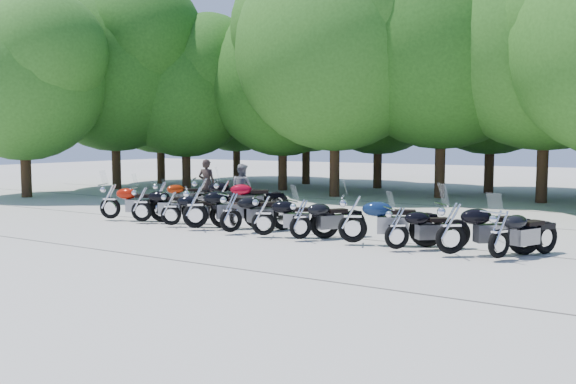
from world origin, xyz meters
The scene contains 29 objects.
ground centered at (0.00, 0.00, 0.00)m, with size 90.00×90.00×0.00m, color #9E9A8F.
tree_0 centered at (-15.42, 12.98, 5.45)m, with size 7.50×7.50×9.21m.
tree_1 centered at (-12.04, 11.24, 5.06)m, with size 6.97×6.97×8.55m.
tree_2 centered at (-7.25, 12.84, 5.31)m, with size 7.31×7.31×8.97m.
tree_3 centered at (-3.57, 11.24, 6.32)m, with size 8.70×8.70×10.67m.
tree_4 centered at (0.54, 13.09, 6.64)m, with size 9.13×9.13×11.20m.
tree_5 centered at (4.61, 13.20, 6.57)m, with size 9.04×9.04×11.10m.
tree_9 centered at (-13.53, 17.59, 5.52)m, with size 7.59×7.59×9.32m.
tree_10 centered at (-8.29, 16.97, 5.66)m, with size 7.78×7.78×9.55m.
tree_11 centered at (-3.76, 16.43, 5.49)m, with size 7.56×7.56×9.28m.
tree_12 centered at (1.80, 16.47, 5.72)m, with size 7.88×7.88×9.67m.
tree_16 centered at (-14.83, 4.00, 5.06)m, with size 6.97×6.97×8.55m.
tree_17 centered at (-14.68, 9.00, 6.04)m, with size 8.31×8.31×10.20m.
motorcycle_0 centered at (-5.89, 0.58, 0.65)m, with size 0.70×2.31×1.31m, color #951305, non-canonical shape.
motorcycle_1 centered at (-4.62, 0.64, 0.63)m, with size 0.67×2.22×1.25m, color black, non-canonical shape.
motorcycle_2 centered at (-3.35, 0.53, 0.58)m, with size 0.63×2.07×1.17m, color black, non-canonical shape.
motorcycle_3 centered at (-2.35, 0.42, 0.69)m, with size 0.75×2.45×1.39m, color black, non-canonical shape.
motorcycle_4 centered at (-1.08, 0.36, 0.63)m, with size 0.68×2.23×1.26m, color black, non-canonical shape.
motorcycle_5 centered at (-0.06, 0.39, 0.61)m, with size 0.66×2.18×1.23m, color black, non-canonical shape.
motorcycle_6 centered at (1.03, 0.42, 0.59)m, with size 0.64×2.09×1.18m, color black, non-canonical shape.
motorcycle_7 centered at (2.38, 0.56, 0.68)m, with size 0.73×2.41×1.36m, color #0E1E3F, non-canonical shape.
motorcycle_8 centered at (3.58, 0.35, 0.58)m, with size 0.62×2.04×1.15m, color black, non-canonical shape.
motorcycle_9 centered at (4.80, 0.36, 0.67)m, with size 0.72×2.37×1.34m, color black, non-canonical shape.
motorcycle_10 centered at (5.79, 0.45, 0.60)m, with size 0.65×2.13×1.21m, color black, non-canonical shape.
motorcycle_11 centered at (-6.07, 3.03, 0.60)m, with size 0.64×2.12×1.20m, color #8C1F05, non-canonical shape.
motorcycle_12 centered at (-4.53, 3.33, 0.70)m, with size 0.75×2.47×1.39m, color black, non-canonical shape.
motorcycle_13 centered at (-3.52, 3.23, 0.68)m, with size 0.73×2.40×1.36m, color #9F051A, non-canonical shape.
rider_0 centered at (-5.50, 4.80, 0.90)m, with size 0.65×0.43×1.79m, color black.
rider_1 centered at (-3.67, 4.46, 0.84)m, with size 0.82×0.64×1.68m, color gray.
Camera 1 is at (8.58, -12.51, 2.56)m, focal length 38.00 mm.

